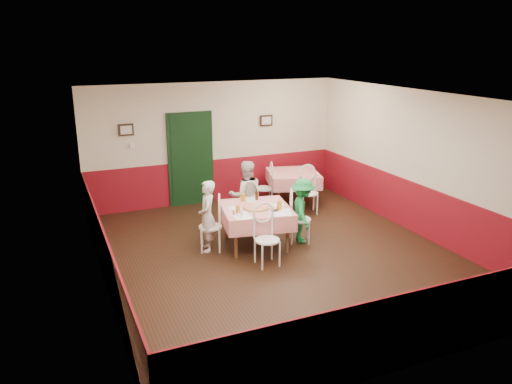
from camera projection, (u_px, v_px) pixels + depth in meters
name	position (u px, v px, depth m)	size (l,w,h in m)	color
floor	(279.00, 255.00, 8.94)	(7.00, 7.00, 0.00)	black
ceiling	(281.00, 97.00, 8.13)	(7.00, 7.00, 0.00)	white
back_wall	(214.00, 143.00, 11.61)	(6.00, 0.10, 2.80)	beige
front_wall	(419.00, 258.00, 5.46)	(6.00, 0.10, 2.80)	beige
left_wall	(98.00, 201.00, 7.40)	(0.10, 7.00, 2.80)	beige
right_wall	(419.00, 163.00, 9.67)	(0.10, 7.00, 2.80)	beige
wainscot_back	(216.00, 180.00, 11.86)	(6.00, 0.03, 1.00)	maroon
wainscot_front	(411.00, 330.00, 5.73)	(6.00, 0.03, 1.00)	maroon
wainscot_left	(105.00, 256.00, 7.67)	(0.03, 7.00, 1.00)	maroon
wainscot_right	(414.00, 207.00, 9.92)	(0.03, 7.00, 1.00)	maroon
door	(191.00, 160.00, 11.44)	(0.96, 0.06, 2.10)	black
picture_left	(126.00, 130.00, 10.68)	(0.32, 0.03, 0.26)	black
picture_right	(266.00, 121.00, 11.93)	(0.32, 0.03, 0.26)	black
thermostat	(132.00, 146.00, 10.82)	(0.10, 0.03, 0.10)	white
main_table	(256.00, 227.00, 9.24)	(1.22, 1.22, 0.77)	red
second_table	(293.00, 188.00, 11.68)	(1.12, 1.12, 0.77)	red
chair_left	(210.00, 227.00, 9.04)	(0.42, 0.42, 0.90)	white
chair_right	(300.00, 219.00, 9.40)	(0.42, 0.42, 0.90)	white
chair_far	(247.00, 209.00, 10.01)	(0.42, 0.42, 0.90)	white
chair_near	(267.00, 240.00, 8.43)	(0.42, 0.42, 0.90)	white
chair_second_a	(264.00, 188.00, 11.38)	(0.42, 0.42, 0.90)	white
chair_second_b	(309.00, 193.00, 11.00)	(0.42, 0.42, 0.90)	white
pizza	(256.00, 207.00, 9.07)	(0.46, 0.46, 0.03)	#B74723
plate_left	(234.00, 208.00, 9.05)	(0.25, 0.25, 0.01)	white
plate_right	(278.00, 205.00, 9.22)	(0.25, 0.25, 0.01)	white
plate_far	(251.00, 200.00, 9.49)	(0.25, 0.25, 0.01)	white
glass_a	(238.00, 210.00, 8.79)	(0.07, 0.07, 0.14)	#BF7219
glass_b	(279.00, 206.00, 8.97)	(0.08, 0.08, 0.16)	#BF7219
glass_c	(243.00, 197.00, 9.44)	(0.08, 0.08, 0.15)	#BF7219
beer_bottle	(257.00, 195.00, 9.48)	(0.06, 0.06, 0.21)	#381C0A
shaker_a	(238.00, 214.00, 8.62)	(0.04, 0.04, 0.09)	silver
shaker_b	(242.00, 215.00, 8.59)	(0.04, 0.04, 0.09)	silver
shaker_c	(234.00, 213.00, 8.70)	(0.04, 0.04, 0.09)	#B23319
menu_left	(242.00, 216.00, 8.68)	(0.30, 0.40, 0.00)	white
menu_right	(283.00, 212.00, 8.84)	(0.30, 0.40, 0.00)	white
wallet	(275.00, 210.00, 8.92)	(0.11, 0.09, 0.02)	black
diner_left	(207.00, 216.00, 8.97)	(0.48, 0.31, 1.31)	gray
diner_far	(246.00, 195.00, 9.98)	(0.69, 0.54, 1.42)	gray
diner_right	(303.00, 211.00, 9.37)	(0.80, 0.46, 1.24)	gray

